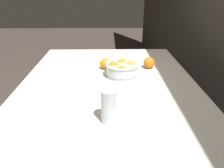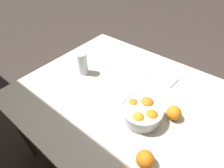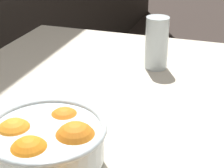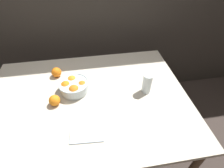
# 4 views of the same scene
# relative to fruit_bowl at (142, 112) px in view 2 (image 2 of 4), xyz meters

# --- Properties ---
(ground_plane) EXTENTS (12.00, 12.00, 0.00)m
(ground_plane) POSITION_rel_fruit_bowl_xyz_m (0.09, -0.09, -0.81)
(ground_plane) COLOR #3D332D
(dining_table) EXTENTS (1.50, 1.11, 0.76)m
(dining_table) POSITION_rel_fruit_bowl_xyz_m (0.09, -0.09, -0.12)
(dining_table) COLOR beige
(dining_table) RESTS_ON ground_plane
(fruit_bowl) EXTENTS (0.23, 0.23, 0.10)m
(fruit_bowl) POSITION_rel_fruit_bowl_xyz_m (0.00, 0.00, 0.00)
(fruit_bowl) COLOR silver
(fruit_bowl) RESTS_ON dining_table
(juice_glass) EXTENTS (0.07, 0.07, 0.16)m
(juice_glass) POSITION_rel_fruit_bowl_xyz_m (0.54, -0.09, 0.02)
(juice_glass) COLOR #F4A314
(juice_glass) RESTS_ON dining_table
(orange_loose_near_bowl) EXTENTS (0.08, 0.08, 0.08)m
(orange_loose_near_bowl) POSITION_rel_fruit_bowl_xyz_m (-0.14, 0.21, -0.01)
(orange_loose_near_bowl) COLOR orange
(orange_loose_near_bowl) RESTS_ON dining_table
(orange_loose_front) EXTENTS (0.08, 0.08, 0.08)m
(orange_loose_front) POSITION_rel_fruit_bowl_xyz_m (-0.14, -0.11, -0.01)
(orange_loose_front) COLOR orange
(orange_loose_front) RESTS_ON dining_table
(napkin) EXTENTS (0.21, 0.13, 0.01)m
(napkin) POSITION_rel_fruit_bowl_xyz_m (0.07, -0.40, -0.05)
(napkin) COLOR silver
(napkin) RESTS_ON dining_table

